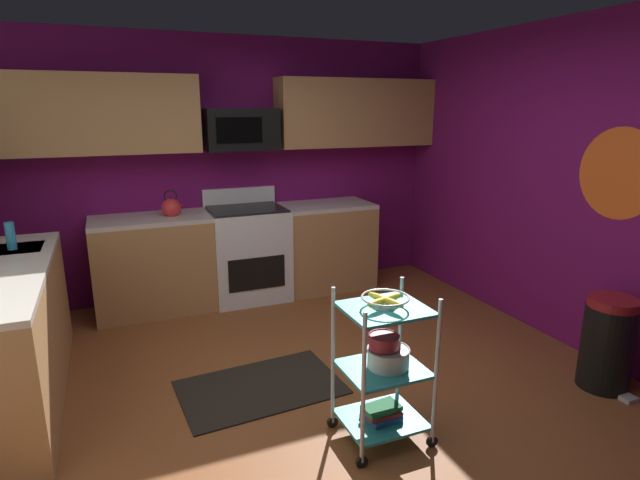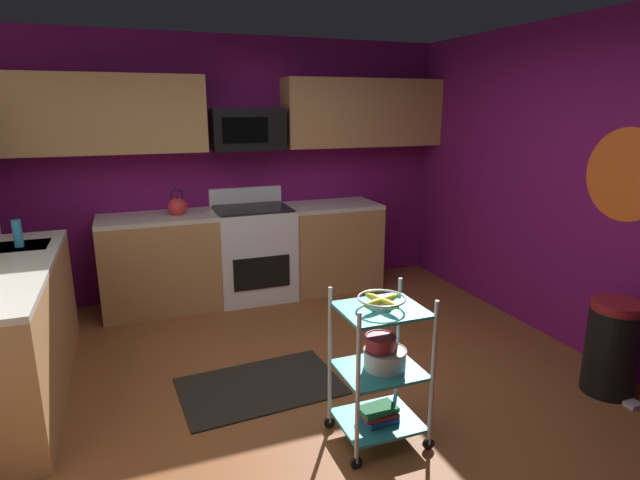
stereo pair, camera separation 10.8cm
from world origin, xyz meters
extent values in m
cube|color=brown|center=(0.00, 0.00, -0.02)|extent=(4.40, 4.80, 0.04)
cube|color=#6B1156|center=(0.00, 2.43, 1.30)|extent=(4.52, 0.06, 2.60)
cube|color=#6B1156|center=(2.23, 0.00, 1.30)|extent=(0.06, 4.80, 2.60)
cylinder|color=#E5591E|center=(2.20, -0.25, 1.45)|extent=(0.00, 0.66, 0.66)
cube|color=#B27F4C|center=(0.00, 2.10, 0.44)|extent=(2.81, 0.60, 0.88)
cube|color=beige|center=(0.00, 2.10, 0.90)|extent=(2.81, 0.60, 0.04)
cube|color=#B27F4C|center=(-1.90, 0.82, 0.44)|extent=(0.60, 1.96, 0.88)
cube|color=beige|center=(-1.90, 0.82, 0.90)|extent=(0.60, 1.96, 0.04)
cube|color=#B7BABC|center=(-1.90, 1.35, 0.84)|extent=(0.44, 0.36, 0.16)
cube|color=white|center=(0.06, 2.10, 0.46)|extent=(0.76, 0.64, 0.92)
cube|color=black|center=(0.06, 1.78, 0.35)|extent=(0.56, 0.01, 0.32)
cube|color=white|center=(0.06, 2.39, 1.01)|extent=(0.76, 0.06, 0.18)
cube|color=black|center=(0.06, 2.10, 0.93)|extent=(0.72, 0.60, 0.02)
cube|color=#B27F4C|center=(-1.27, 2.23, 1.85)|extent=(1.86, 0.33, 0.70)
cube|color=#B27F4C|center=(1.33, 2.23, 1.85)|extent=(1.74, 0.33, 0.70)
cube|color=black|center=(0.06, 2.21, 1.70)|extent=(0.70, 0.38, 0.40)
cube|color=black|center=(0.00, 2.02, 1.70)|extent=(0.44, 0.01, 0.24)
cylinder|color=silver|center=(-0.06, -0.68, 0.47)|extent=(0.02, 0.02, 0.88)
cylinder|color=black|center=(-0.06, -0.68, 0.04)|extent=(0.07, 0.02, 0.07)
cylinder|color=silver|center=(0.40, -0.68, 0.47)|extent=(0.02, 0.02, 0.88)
cylinder|color=black|center=(0.40, -0.68, 0.04)|extent=(0.07, 0.02, 0.07)
cylinder|color=silver|center=(-0.06, -0.28, 0.47)|extent=(0.02, 0.02, 0.88)
cylinder|color=black|center=(-0.06, -0.28, 0.04)|extent=(0.07, 0.02, 0.07)
cylinder|color=silver|center=(0.40, -0.28, 0.47)|extent=(0.02, 0.02, 0.88)
cylinder|color=black|center=(0.40, -0.28, 0.04)|extent=(0.07, 0.02, 0.07)
cube|color=teal|center=(0.17, -0.48, 0.12)|extent=(0.46, 0.40, 0.02)
cube|color=teal|center=(0.17, -0.48, 0.45)|extent=(0.46, 0.40, 0.02)
cube|color=teal|center=(0.17, -0.48, 0.82)|extent=(0.46, 0.40, 0.02)
torus|color=silver|center=(0.17, -0.48, 0.89)|extent=(0.27, 0.27, 0.01)
cylinder|color=silver|center=(0.17, -0.48, 0.84)|extent=(0.12, 0.12, 0.02)
ellipsoid|color=yellow|center=(0.22, -0.47, 0.87)|extent=(0.17, 0.09, 0.04)
ellipsoid|color=yellow|center=(0.16, -0.43, 0.87)|extent=(0.09, 0.17, 0.04)
ellipsoid|color=yellow|center=(0.12, -0.50, 0.87)|extent=(0.17, 0.09, 0.04)
ellipsoid|color=yellow|center=(0.19, -0.53, 0.87)|extent=(0.09, 0.17, 0.04)
cylinder|color=silver|center=(0.21, -0.48, 0.51)|extent=(0.24, 0.24, 0.11)
torus|color=silver|center=(0.21, -0.48, 0.57)|extent=(0.25, 0.25, 0.01)
cylinder|color=maroon|center=(0.18, -0.47, 0.61)|extent=(0.17, 0.17, 0.08)
torus|color=maroon|center=(0.18, -0.47, 0.65)|extent=(0.18, 0.18, 0.01)
cube|color=#1E4C8C|center=(0.17, -0.48, 0.14)|extent=(0.20, 0.19, 0.03)
cube|color=#B22626|center=(0.17, -0.48, 0.17)|extent=(0.21, 0.16, 0.02)
cube|color=#26723F|center=(0.17, -0.48, 0.19)|extent=(0.23, 0.15, 0.03)
sphere|color=red|center=(-0.66, 2.10, 0.99)|extent=(0.18, 0.18, 0.18)
sphere|color=black|center=(-0.66, 2.10, 1.08)|extent=(0.03, 0.03, 0.03)
cone|color=red|center=(-0.58, 2.10, 1.01)|extent=(0.09, 0.04, 0.06)
torus|color=black|center=(-0.66, 2.10, 1.10)|extent=(0.12, 0.01, 0.12)
cylinder|color=#2D8CBF|center=(-1.87, 1.32, 1.02)|extent=(0.06, 0.06, 0.20)
cylinder|color=black|center=(1.90, -0.58, 0.30)|extent=(0.34, 0.34, 0.60)
cylinder|color=maroon|center=(1.90, -0.58, 0.63)|extent=(0.33, 0.33, 0.06)
cube|color=#B2B2B7|center=(1.90, -0.79, 0.01)|extent=(0.10, 0.08, 0.03)
cube|color=black|center=(-0.34, 0.32, 0.01)|extent=(1.14, 0.77, 0.01)
camera|label=1|loc=(-1.19, -2.81, 1.92)|focal=28.75mm
camera|label=2|loc=(-1.09, -2.85, 1.92)|focal=28.75mm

